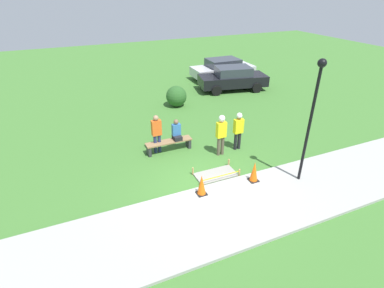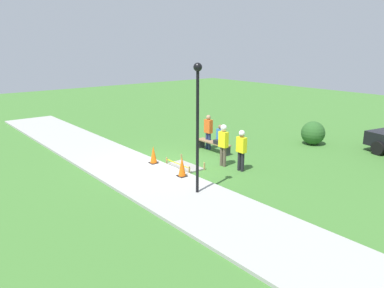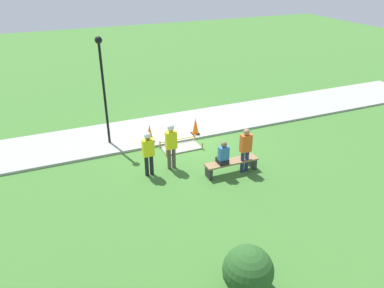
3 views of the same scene
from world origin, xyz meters
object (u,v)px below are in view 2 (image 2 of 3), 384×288
(worker_supervisor, at_px, (241,147))
(worker_assistant, at_px, (223,141))
(person_seated_on_bench, at_px, (220,136))
(traffic_cone_far_patch, at_px, (182,167))
(park_bench, at_px, (213,145))
(lamppost_near, at_px, (198,111))
(bystander_in_orange_shirt, at_px, (208,130))
(traffic_cone_near_patch, at_px, (153,155))

(worker_supervisor, xyz_separation_m, worker_assistant, (-0.90, -0.14, 0.07))
(person_seated_on_bench, bearing_deg, traffic_cone_far_patch, -65.06)
(traffic_cone_far_patch, height_order, park_bench, traffic_cone_far_patch)
(worker_assistant, bearing_deg, worker_supervisor, 8.65)
(park_bench, bearing_deg, lamppost_near, -48.11)
(worker_assistant, bearing_deg, bystander_in_orange_shirt, 152.02)
(worker_supervisor, xyz_separation_m, lamppost_near, (0.81, -2.98, 1.90))
(traffic_cone_far_patch, xyz_separation_m, worker_supervisor, (0.77, 2.41, 0.52))
(park_bench, bearing_deg, worker_assistant, -31.63)
(traffic_cone_far_patch, distance_m, lamppost_near, 2.95)
(lamppost_near, bearing_deg, bystander_in_orange_shirt, 134.81)
(lamppost_near, bearing_deg, person_seated_on_bench, 128.36)
(traffic_cone_near_patch, xyz_separation_m, bystander_in_orange_shirt, (-0.43, 3.47, 0.49))
(person_seated_on_bench, xyz_separation_m, bystander_in_orange_shirt, (-0.86, 0.05, 0.13))
(park_bench, bearing_deg, person_seated_on_bench, 7.49)
(bystander_in_orange_shirt, bearing_deg, traffic_cone_near_patch, -82.90)
(person_seated_on_bench, relative_size, bystander_in_orange_shirt, 0.52)
(park_bench, distance_m, worker_supervisor, 3.03)
(person_seated_on_bench, xyz_separation_m, lamppost_near, (3.20, -4.05, 2.07))
(worker_assistant, bearing_deg, traffic_cone_near_patch, -130.86)
(park_bench, height_order, worker_supervisor, worker_supervisor)
(traffic_cone_far_patch, distance_m, park_bench, 3.97)
(traffic_cone_far_patch, bearing_deg, lamppost_near, -19.69)
(person_seated_on_bench, height_order, worker_assistant, worker_assistant)
(traffic_cone_far_patch, relative_size, lamppost_near, 0.18)
(bystander_in_orange_shirt, distance_m, lamppost_near, 6.09)
(worker_supervisor, distance_m, lamppost_near, 3.63)
(traffic_cone_far_patch, relative_size, bystander_in_orange_shirt, 0.45)
(traffic_cone_far_patch, relative_size, park_bench, 0.39)
(worker_supervisor, height_order, lamppost_near, lamppost_near)
(traffic_cone_far_patch, xyz_separation_m, worker_assistant, (-0.13, 2.28, 0.59))
(park_bench, height_order, worker_assistant, worker_assistant)
(park_bench, xyz_separation_m, person_seated_on_bench, (0.38, 0.05, 0.48))
(traffic_cone_far_patch, distance_m, worker_supervisor, 2.59)
(traffic_cone_near_patch, xyz_separation_m, worker_supervisor, (2.82, 2.36, 0.53))
(traffic_cone_far_patch, xyz_separation_m, person_seated_on_bench, (-1.62, 3.48, 0.35))
(bystander_in_orange_shirt, bearing_deg, lamppost_near, -45.19)
(worker_assistant, bearing_deg, person_seated_on_bench, 141.09)
(park_bench, xyz_separation_m, bystander_in_orange_shirt, (-0.48, 0.10, 0.61))
(worker_assistant, distance_m, lamppost_near, 3.79)
(traffic_cone_near_patch, height_order, person_seated_on_bench, person_seated_on_bench)
(worker_assistant, height_order, bystander_in_orange_shirt, worker_assistant)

